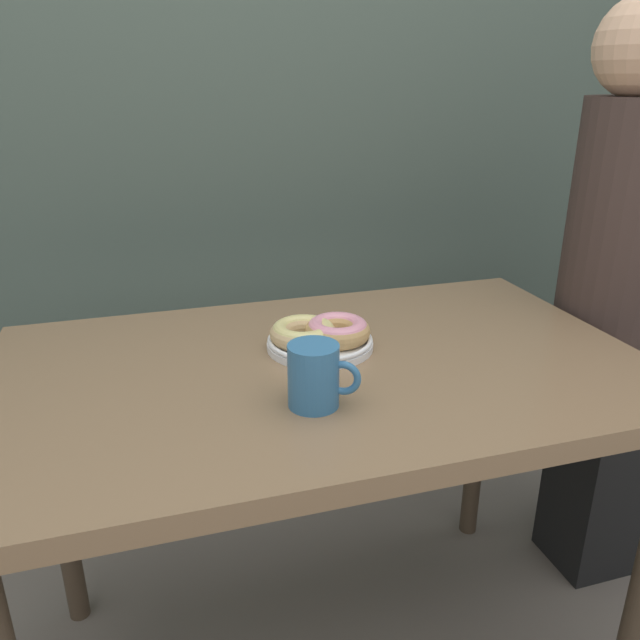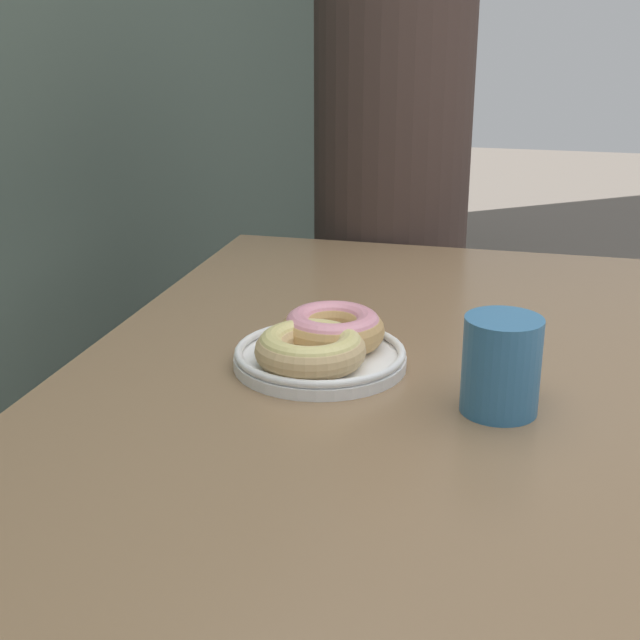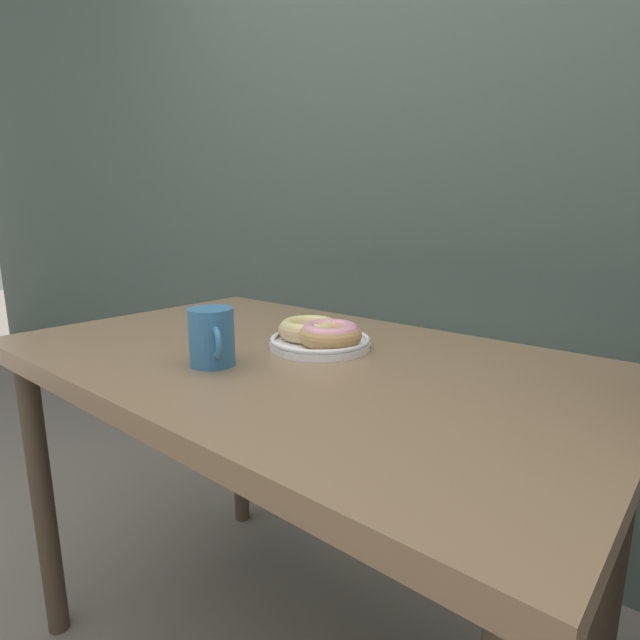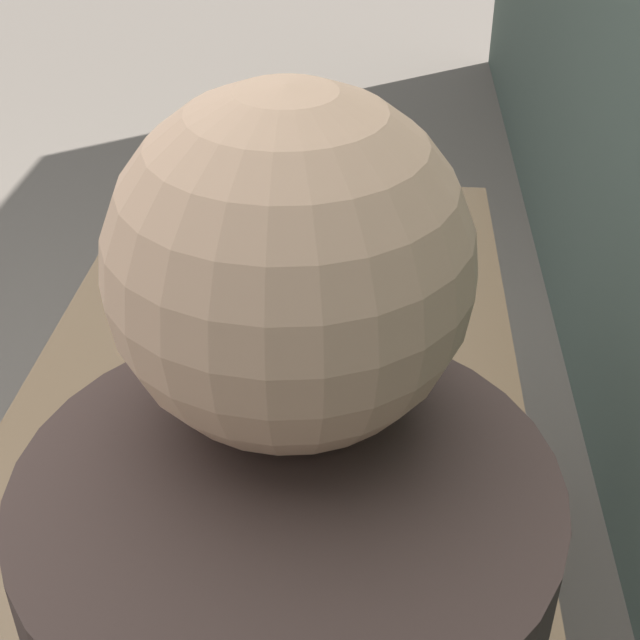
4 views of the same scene
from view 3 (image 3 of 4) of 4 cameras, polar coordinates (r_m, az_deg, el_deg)
wall_back at (r=1.62m, az=16.49°, el=20.44°), size 8.00×0.05×2.60m
dining_table at (r=1.04m, az=-2.87°, el=-8.33°), size 1.23×0.74×0.78m
donut_plate at (r=1.04m, az=-0.03°, el=-1.66°), size 0.24×0.21×0.06m
coffee_mug at (r=0.94m, az=-12.25°, el=-1.86°), size 0.11×0.08×0.11m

